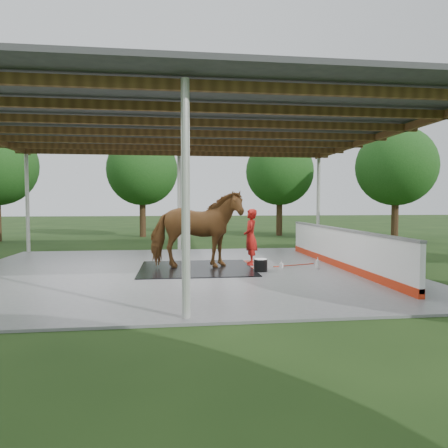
{
  "coord_description": "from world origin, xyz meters",
  "views": [
    {
      "loc": [
        -0.17,
        -11.15,
        1.93
      ],
      "look_at": [
        1.23,
        0.21,
        1.32
      ],
      "focal_mm": 32.0,
      "sensor_mm": 36.0,
      "label": 1
    }
  ],
  "objects": [
    {
      "name": "pavilion_structure",
      "position": [
        0.0,
        -0.0,
        3.97
      ],
      "size": [
        12.6,
        10.6,
        4.05
      ],
      "color": "beige",
      "rests_on": "ground"
    },
    {
      "name": "horse",
      "position": [
        0.43,
        0.19,
        1.18
      ],
      "size": [
        2.65,
        1.28,
        2.21
      ],
      "primitive_type": "imported",
      "rotation": [
        0.0,
        0.0,
        1.54
      ],
      "color": "brown",
      "rests_on": "rubber_mat"
    },
    {
      "name": "tree_belt",
      "position": [
        0.3,
        0.9,
        3.79
      ],
      "size": [
        28.0,
        28.0,
        5.8
      ],
      "color": "#382314",
      "rests_on": "ground"
    },
    {
      "name": "soap_bottle_a",
      "position": [
        3.86,
        -0.27,
        0.21
      ],
      "size": [
        0.14,
        0.14,
        0.33
      ],
      "primitive_type": "imported",
      "rotation": [
        0.0,
        0.0,
        0.14
      ],
      "color": "silver",
      "rests_on": "concrete_slab"
    },
    {
      "name": "hose_coil",
      "position": [
        2.07,
        0.76,
        0.06
      ],
      "size": [
        2.63,
        1.42,
        0.02
      ],
      "color": "red",
      "rests_on": "concrete_slab"
    },
    {
      "name": "dasher_board",
      "position": [
        4.6,
        0.0,
        0.59
      ],
      "size": [
        0.16,
        8.0,
        1.15
      ],
      "color": "red",
      "rests_on": "concrete_slab"
    },
    {
      "name": "handler",
      "position": [
        2.1,
        0.7,
        0.9
      ],
      "size": [
        0.47,
        0.66,
        1.7
      ],
      "primitive_type": "imported",
      "rotation": [
        0.0,
        0.0,
        -1.68
      ],
      "color": "#B11712",
      "rests_on": "concrete_slab"
    },
    {
      "name": "rubber_mat",
      "position": [
        0.43,
        0.19,
        0.06
      ],
      "size": [
        3.18,
        2.98,
        0.02
      ],
      "primitive_type": "cube",
      "color": "black",
      "rests_on": "concrete_slab"
    },
    {
      "name": "ground",
      "position": [
        0.0,
        0.0,
        0.0
      ],
      "size": [
        100.0,
        100.0,
        0.0
      ],
      "primitive_type": "plane",
      "color": "#1E3814"
    },
    {
      "name": "soap_bottle_b",
      "position": [
        2.88,
        0.01,
        0.15
      ],
      "size": [
        0.13,
        0.13,
        0.2
      ],
      "primitive_type": "imported",
      "rotation": [
        0.0,
        0.0,
        -0.69
      ],
      "color": "#338CD8",
      "rests_on": "concrete_slab"
    },
    {
      "name": "wash_bucket",
      "position": [
        2.16,
        -0.46,
        0.23
      ],
      "size": [
        0.37,
        0.37,
        0.35
      ],
      "color": "black",
      "rests_on": "concrete_slab"
    },
    {
      "name": "concrete_slab",
      "position": [
        0.0,
        0.0,
        0.03
      ],
      "size": [
        12.0,
        10.0,
        0.05
      ],
      "primitive_type": "cube",
      "color": "slate",
      "rests_on": "ground"
    }
  ]
}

